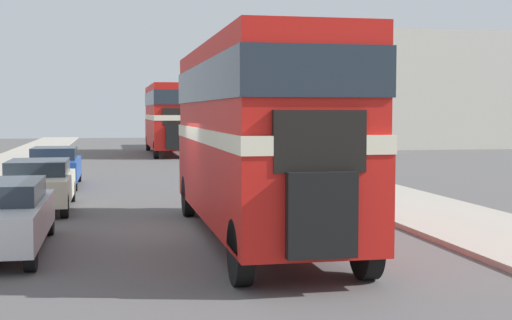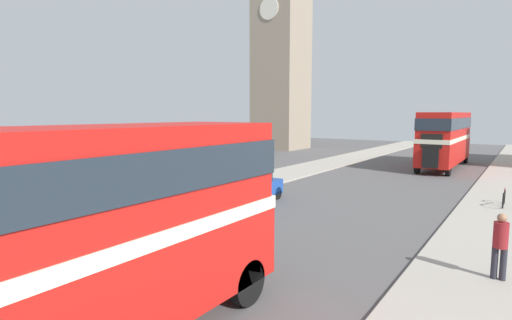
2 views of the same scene
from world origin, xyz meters
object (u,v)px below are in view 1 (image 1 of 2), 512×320
car_parked_mid (38,184)px  bicycle_on_pavement (290,159)px  double_decker_bus (256,125)px  pedestrian_walking (370,160)px  car_parked_near (0,215)px  bus_distant (167,114)px  car_parked_far (54,166)px

car_parked_mid → bicycle_on_pavement: car_parked_mid is taller
double_decker_bus → car_parked_mid: size_ratio=2.26×
pedestrian_walking → car_parked_near: bearing=-141.5°
bus_distant → pedestrian_walking: bus_distant is taller
car_parked_near → pedestrian_walking: pedestrian_walking is taller
car_parked_far → pedestrian_walking: 11.50m
bus_distant → car_parked_mid: bearing=-102.3°
double_decker_bus → car_parked_near: double_decker_bus is taller
double_decker_bus → car_parked_far: (-5.10, 12.26, -1.72)m
double_decker_bus → bus_distant: bus_distant is taller
bus_distant → pedestrian_walking: 23.97m
car_parked_far → pedestrian_walking: (10.83, -3.85, 0.35)m
car_parked_far → bicycle_on_pavement: (10.48, 5.86, -0.27)m
bus_distant → car_parked_mid: (-5.65, -25.92, -1.91)m
bus_distant → car_parked_near: 32.65m
bus_distant → bicycle_on_pavement: (4.80, -13.65, -2.16)m
car_parked_mid → bicycle_on_pavement: 16.12m
car_parked_near → bus_distant: bearing=79.8°
car_parked_far → bus_distant: bearing=73.8°
double_decker_bus → pedestrian_walking: bearing=55.7°
car_parked_near → pedestrian_walking: bearing=38.5°
car_parked_mid → car_parked_far: size_ratio=1.02×
car_parked_near → pedestrian_walking: size_ratio=2.68×
car_parked_mid → double_decker_bus: bearing=-49.1°
car_parked_far → car_parked_mid: bearing=-89.7°
bus_distant → bicycle_on_pavement: bus_distant is taller
bus_distant → car_parked_far: 20.41m
bus_distant → pedestrian_walking: (5.15, -23.36, -1.54)m
bus_distant → car_parked_near: bearing=-100.2°
double_decker_bus → bicycle_on_pavement: 19.01m
double_decker_bus → pedestrian_walking: double_decker_bus is taller
bicycle_on_pavement → car_parked_far: bearing=-150.8°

